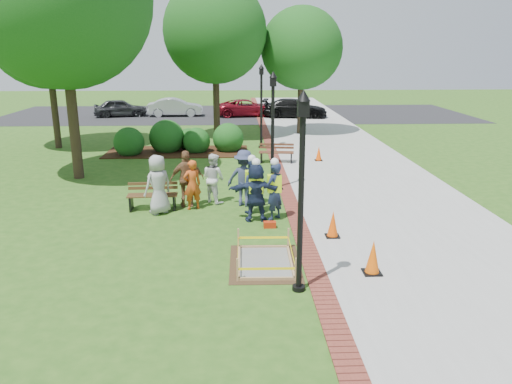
{
  "coord_description": "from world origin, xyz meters",
  "views": [
    {
      "loc": [
        -0.06,
        -12.7,
        5.03
      ],
      "look_at": [
        0.5,
        1.2,
        1.0
      ],
      "focal_mm": 35.0,
      "sensor_mm": 36.0,
      "label": 1
    }
  ],
  "objects_px": {
    "bench_near": "(153,201)",
    "hivis_worker_a": "(256,190)",
    "cone_front": "(373,258)",
    "hivis_worker_c": "(252,184)",
    "hivis_worker_b": "(274,189)",
    "wet_concrete_pad": "(265,254)",
    "lamp_near": "(301,179)"
  },
  "relations": [
    {
      "from": "bench_near",
      "to": "hivis_worker_b",
      "type": "xyz_separation_m",
      "value": [
        3.84,
        -1.11,
        0.67
      ]
    },
    {
      "from": "hivis_worker_c",
      "to": "hivis_worker_b",
      "type": "bearing_deg",
      "value": -44.79
    },
    {
      "from": "cone_front",
      "to": "hivis_worker_c",
      "type": "bearing_deg",
      "value": 119.86
    },
    {
      "from": "wet_concrete_pad",
      "to": "cone_front",
      "type": "height_order",
      "value": "cone_front"
    },
    {
      "from": "wet_concrete_pad",
      "to": "hivis_worker_b",
      "type": "relative_size",
      "value": 1.22
    },
    {
      "from": "bench_near",
      "to": "cone_front",
      "type": "height_order",
      "value": "bench_near"
    },
    {
      "from": "bench_near",
      "to": "hivis_worker_a",
      "type": "distance_m",
      "value": 3.57
    },
    {
      "from": "hivis_worker_a",
      "to": "hivis_worker_c",
      "type": "relative_size",
      "value": 1.03
    },
    {
      "from": "bench_near",
      "to": "hivis_worker_a",
      "type": "height_order",
      "value": "hivis_worker_a"
    },
    {
      "from": "wet_concrete_pad",
      "to": "lamp_near",
      "type": "xyz_separation_m",
      "value": [
        0.65,
        -1.41,
        2.25
      ]
    },
    {
      "from": "wet_concrete_pad",
      "to": "bench_near",
      "type": "relative_size",
      "value": 1.45
    },
    {
      "from": "lamp_near",
      "to": "hivis_worker_c",
      "type": "bearing_deg",
      "value": 98.91
    },
    {
      "from": "cone_front",
      "to": "hivis_worker_a",
      "type": "bearing_deg",
      "value": 123.57
    },
    {
      "from": "bench_near",
      "to": "lamp_near",
      "type": "bearing_deg",
      "value": -55.11
    },
    {
      "from": "hivis_worker_c",
      "to": "wet_concrete_pad",
      "type": "bearing_deg",
      "value": -87.31
    },
    {
      "from": "bench_near",
      "to": "hivis_worker_a",
      "type": "xyz_separation_m",
      "value": [
        3.28,
        -1.22,
        0.68
      ]
    },
    {
      "from": "hivis_worker_b",
      "to": "hivis_worker_c",
      "type": "relative_size",
      "value": 1.02
    },
    {
      "from": "wet_concrete_pad",
      "to": "hivis_worker_a",
      "type": "bearing_deg",
      "value": 91.58
    },
    {
      "from": "cone_front",
      "to": "hivis_worker_c",
      "type": "relative_size",
      "value": 0.44
    },
    {
      "from": "wet_concrete_pad",
      "to": "hivis_worker_c",
      "type": "relative_size",
      "value": 1.24
    },
    {
      "from": "cone_front",
      "to": "hivis_worker_b",
      "type": "distance_m",
      "value": 4.43
    },
    {
      "from": "hivis_worker_a",
      "to": "wet_concrete_pad",
      "type": "bearing_deg",
      "value": -88.42
    },
    {
      "from": "hivis_worker_a",
      "to": "lamp_near",
      "type": "bearing_deg",
      "value": -80.81
    },
    {
      "from": "cone_front",
      "to": "lamp_near",
      "type": "xyz_separation_m",
      "value": [
        -1.79,
        -0.73,
        2.08
      ]
    },
    {
      "from": "lamp_near",
      "to": "hivis_worker_a",
      "type": "distance_m",
      "value": 4.85
    },
    {
      "from": "hivis_worker_c",
      "to": "cone_front",
      "type": "bearing_deg",
      "value": -60.14
    },
    {
      "from": "wet_concrete_pad",
      "to": "hivis_worker_c",
      "type": "bearing_deg",
      "value": 92.69
    },
    {
      "from": "hivis_worker_b",
      "to": "hivis_worker_c",
      "type": "height_order",
      "value": "hivis_worker_b"
    },
    {
      "from": "bench_near",
      "to": "wet_concrete_pad",
      "type": "bearing_deg",
      "value": -52.24
    },
    {
      "from": "hivis_worker_a",
      "to": "hivis_worker_b",
      "type": "xyz_separation_m",
      "value": [
        0.55,
        0.12,
        -0.01
      ]
    },
    {
      "from": "lamp_near",
      "to": "hivis_worker_a",
      "type": "height_order",
      "value": "lamp_near"
    },
    {
      "from": "hivis_worker_b",
      "to": "bench_near",
      "type": "bearing_deg",
      "value": 163.92
    }
  ]
}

